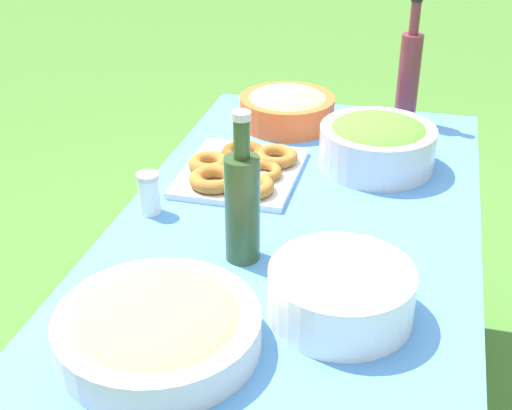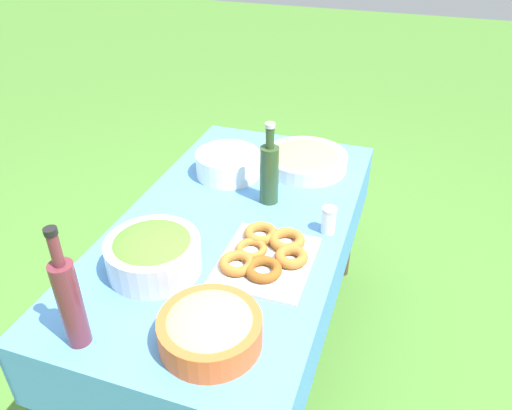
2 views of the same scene
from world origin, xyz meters
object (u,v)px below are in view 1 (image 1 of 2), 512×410
object	(u,v)px
olive_oil_bottle	(242,204)
donut_platter	(241,170)
pasta_bowl	(287,107)
salad_bowl	(377,142)
plate_stack	(341,293)
bread_bowl	(158,327)
wine_bottle	(409,74)

from	to	relation	value
olive_oil_bottle	donut_platter	bearing A→B (deg)	16.18
pasta_bowl	olive_oil_bottle	distance (m)	0.71
salad_bowl	olive_oil_bottle	xyz separation A→B (m)	(-0.49, 0.21, 0.06)
pasta_bowl	salad_bowl	bearing A→B (deg)	-127.78
salad_bowl	plate_stack	xyz separation A→B (m)	(-0.62, -0.00, -0.02)
salad_bowl	olive_oil_bottle	size ratio (longest dim) A/B	0.92
bread_bowl	donut_platter	bearing A→B (deg)	3.04
salad_bowl	plate_stack	size ratio (longest dim) A/B	1.12
pasta_bowl	bread_bowl	bearing A→B (deg)	179.89
olive_oil_bottle	bread_bowl	size ratio (longest dim) A/B	0.91
salad_bowl	bread_bowl	distance (m)	0.83
wine_bottle	bread_bowl	bearing A→B (deg)	163.50
pasta_bowl	olive_oil_bottle	world-z (taller)	olive_oil_bottle
plate_stack	olive_oil_bottle	distance (m)	0.27
salad_bowl	pasta_bowl	world-z (taller)	salad_bowl
donut_platter	pasta_bowl	bearing A→B (deg)	-5.64
donut_platter	bread_bowl	xyz separation A→B (m)	(-0.63, -0.03, 0.02)
donut_platter	olive_oil_bottle	xyz separation A→B (m)	(-0.34, -0.10, 0.10)
plate_stack	bread_bowl	size ratio (longest dim) A/B	0.75
olive_oil_bottle	pasta_bowl	bearing A→B (deg)	5.11
salad_bowl	wine_bottle	world-z (taller)	wine_bottle
pasta_bowl	olive_oil_bottle	size ratio (longest dim) A/B	0.86
pasta_bowl	donut_platter	size ratio (longest dim) A/B	0.79
salad_bowl	wine_bottle	bearing A→B (deg)	-8.57
salad_bowl	olive_oil_bottle	world-z (taller)	olive_oil_bottle
plate_stack	olive_oil_bottle	bearing A→B (deg)	57.52
salad_bowl	bread_bowl	world-z (taller)	salad_bowl
olive_oil_bottle	wine_bottle	xyz separation A→B (m)	(0.80, -0.26, 0.02)
donut_platter	wine_bottle	xyz separation A→B (m)	(0.46, -0.36, 0.12)
donut_platter	wine_bottle	distance (m)	0.60
pasta_bowl	plate_stack	size ratio (longest dim) A/B	1.04
salad_bowl	wine_bottle	distance (m)	0.33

